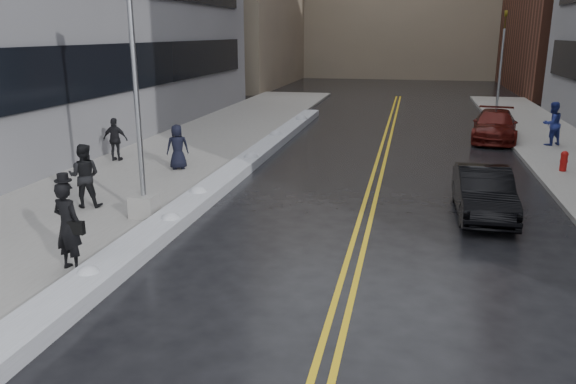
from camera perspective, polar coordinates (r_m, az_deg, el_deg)
The scene contains 15 objects.
ground at distance 12.77m, azimuth -4.83°, elevation -6.88°, with size 160.00×160.00×0.00m, color black.
sidewalk_west at distance 23.68m, azimuth -11.08°, elevation 3.76°, with size 5.50×50.00×0.15m, color gray.
lane_line_left at distance 21.82m, azimuth 8.89°, elevation 2.65°, with size 0.12×50.00×0.01m, color gold.
lane_line_right at distance 21.81m, azimuth 9.68°, elevation 2.61°, with size 0.12×50.00×0.01m, color gold.
snow_ridge at distance 20.70m, azimuth -4.85°, elevation 2.54°, with size 0.90×30.00×0.34m, color silver.
lamppost at distance 15.09m, azimuth -14.92°, elevation 6.22°, with size 0.65×0.65×7.62m.
fire_hydrant at distance 22.35m, azimuth 26.23°, elevation 2.93°, with size 0.26×0.26×0.73m.
traffic_signal at distance 35.61m, azimuth 20.85°, elevation 12.43°, with size 0.16×0.20×6.00m.
pedestrian_fedora at distance 12.40m, azimuth -21.44°, elevation -3.23°, with size 0.69×0.46×1.90m, color black.
pedestrian_b at distance 16.77m, azimuth -19.98°, elevation 1.57°, with size 0.88×0.69×1.81m, color black.
pedestrian_c at distance 20.68m, azimuth -11.16°, elevation 4.52°, with size 0.79×0.52×1.62m, color black.
pedestrian_d at distance 22.64m, azimuth -17.12°, elevation 5.14°, with size 0.97×0.40×1.66m, color black.
pedestrian_east at distance 27.26m, azimuth 25.24°, elevation 6.30°, with size 0.92×0.72×1.90m, color navy.
car_black at distance 16.45m, azimuth 19.24°, elevation -0.05°, with size 1.41×4.04×1.33m, color black.
car_maroon at distance 28.37m, azimuth 20.26°, elevation 6.34°, with size 1.96×4.83×1.40m, color #490F0B.
Camera 1 is at (3.56, -11.23, 4.93)m, focal length 35.00 mm.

